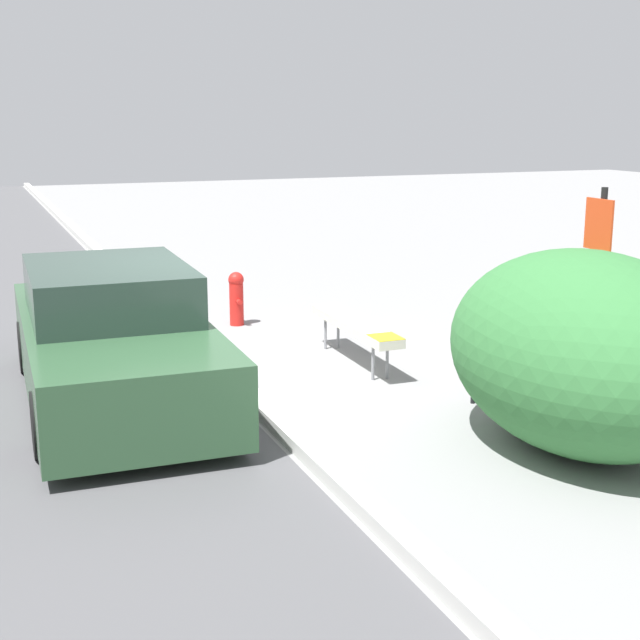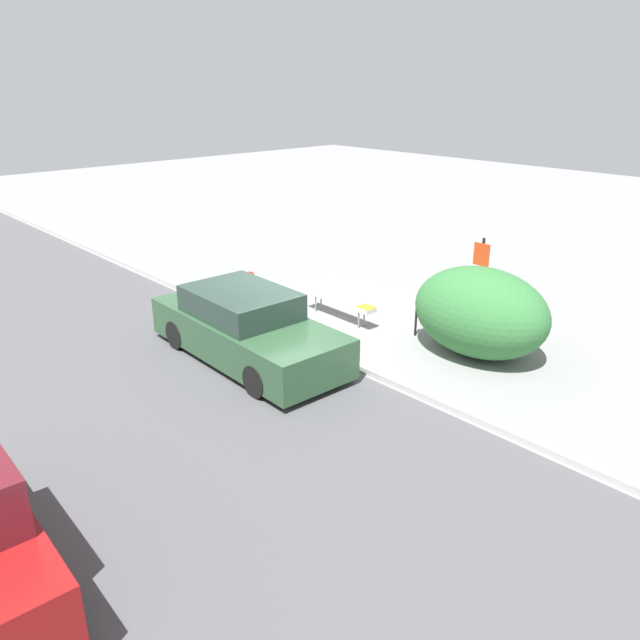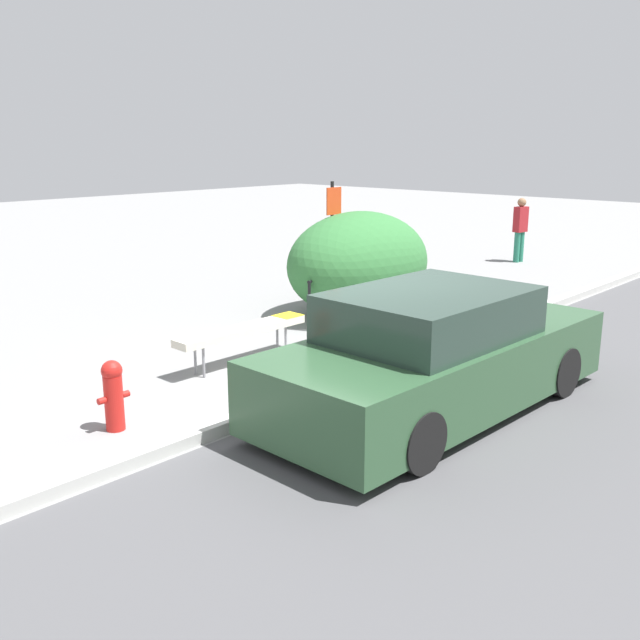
# 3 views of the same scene
# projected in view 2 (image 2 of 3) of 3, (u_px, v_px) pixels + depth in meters

# --- Properties ---
(ground_plane) EXTENTS (60.00, 60.00, 0.00)m
(ground_plane) POSITION_uv_depth(u_px,v_px,m) (293.00, 340.00, 13.47)
(ground_plane) COLOR gray
(road_strip) EXTENTS (60.00, 10.00, 0.01)m
(road_strip) POSITION_uv_depth(u_px,v_px,m) (54.00, 423.00, 10.21)
(road_strip) COLOR #4C4C4F
(road_strip) RESTS_ON ground_plane
(curb) EXTENTS (60.00, 0.20, 0.13)m
(curb) POSITION_uv_depth(u_px,v_px,m) (293.00, 337.00, 13.44)
(curb) COLOR #B7B7B2
(curb) RESTS_ON ground_plane
(bench) EXTENTS (2.09, 0.35, 0.53)m
(bench) POSITION_uv_depth(u_px,v_px,m) (340.00, 300.00, 14.48)
(bench) COLOR gray
(bench) RESTS_ON ground_plane
(bike_rack) EXTENTS (0.55, 0.19, 0.83)m
(bike_rack) POSITION_uv_depth(u_px,v_px,m) (427.00, 316.00, 13.39)
(bike_rack) COLOR black
(bike_rack) RESTS_ON ground_plane
(sign_post) EXTENTS (0.36, 0.08, 2.30)m
(sign_post) POSITION_uv_depth(u_px,v_px,m) (480.00, 282.00, 12.75)
(sign_post) COLOR black
(sign_post) RESTS_ON ground_plane
(fire_hydrant) EXTENTS (0.36, 0.22, 0.77)m
(fire_hydrant) POSITION_uv_depth(u_px,v_px,m) (251.00, 285.00, 15.71)
(fire_hydrant) COLOR red
(fire_hydrant) RESTS_ON ground_plane
(shrub_hedge) EXTENTS (2.87, 2.10, 1.80)m
(shrub_hedge) POSITION_uv_depth(u_px,v_px,m) (480.00, 312.00, 12.50)
(shrub_hedge) COLOR #337038
(shrub_hedge) RESTS_ON ground_plane
(parked_car_near) EXTENTS (4.61, 1.90, 1.41)m
(parked_car_near) POSITION_uv_depth(u_px,v_px,m) (246.00, 328.00, 12.37)
(parked_car_near) COLOR black
(parked_car_near) RESTS_ON ground_plane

